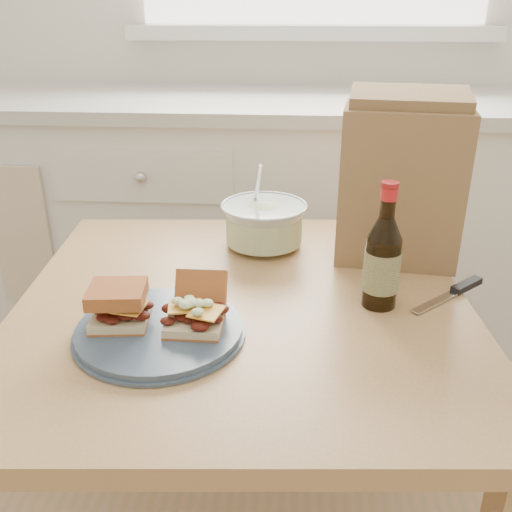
# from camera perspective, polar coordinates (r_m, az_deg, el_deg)

# --- Properties ---
(cabinet_run) EXTENTS (2.50, 0.64, 0.94)m
(cabinet_run) POSITION_cam_1_polar(r_m,az_deg,el_deg) (2.07, 4.94, 2.66)
(cabinet_run) COLOR white
(cabinet_run) RESTS_ON ground
(dining_table) EXTENTS (0.91, 0.91, 0.71)m
(dining_table) POSITION_cam_1_polar(r_m,az_deg,el_deg) (1.14, -1.22, -8.97)
(dining_table) COLOR tan
(dining_table) RESTS_ON ground
(plate) EXTENTS (0.28, 0.28, 0.02)m
(plate) POSITION_cam_1_polar(r_m,az_deg,el_deg) (0.99, -9.62, -7.37)
(plate) COLOR #3D4F63
(plate) RESTS_ON dining_table
(sandwich_left) EXTENTS (0.10, 0.09, 0.07)m
(sandwich_left) POSITION_cam_1_polar(r_m,az_deg,el_deg) (0.99, -13.61, -4.79)
(sandwich_left) COLOR beige
(sandwich_left) RESTS_ON plate
(sandwich_right) EXTENTS (0.10, 0.13, 0.08)m
(sandwich_right) POSITION_cam_1_polar(r_m,az_deg,el_deg) (0.98, -5.98, -5.23)
(sandwich_right) COLOR beige
(sandwich_right) RESTS_ON plate
(coleslaw_bowl) EXTENTS (0.20, 0.20, 0.20)m
(coleslaw_bowl) POSITION_cam_1_polar(r_m,az_deg,el_deg) (1.30, 0.80, 3.06)
(coleslaw_bowl) COLOR #B2C0BC
(coleslaw_bowl) RESTS_ON dining_table
(beer_bottle) EXTENTS (0.07, 0.07, 0.24)m
(beer_bottle) POSITION_cam_1_polar(r_m,az_deg,el_deg) (1.06, 12.51, -0.49)
(beer_bottle) COLOR black
(beer_bottle) RESTS_ON dining_table
(knife) EXTENTS (0.16, 0.15, 0.01)m
(knife) POSITION_cam_1_polar(r_m,az_deg,el_deg) (1.18, 19.63, -3.15)
(knife) COLOR silver
(knife) RESTS_ON dining_table
(paper_bag) EXTENTS (0.27, 0.19, 0.33)m
(paper_bag) POSITION_cam_1_polar(r_m,az_deg,el_deg) (1.25, 14.24, 6.86)
(paper_bag) COLOR olive
(paper_bag) RESTS_ON dining_table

